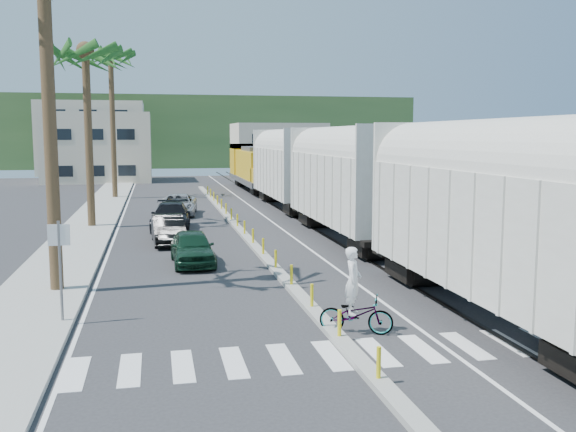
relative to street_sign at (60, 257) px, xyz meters
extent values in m
plane|color=#28282B|center=(7.30, -2.00, -1.97)|extent=(140.00, 140.00, 0.00)
cube|color=gray|center=(-1.20, 23.00, -1.90)|extent=(3.00, 90.00, 0.15)
cube|color=black|center=(11.58, 26.00, -1.94)|extent=(0.12, 100.00, 0.06)
cube|color=black|center=(13.02, 26.00, -1.94)|extent=(0.12, 100.00, 0.06)
cube|color=gray|center=(7.30, 18.00, -1.90)|extent=(0.45, 60.00, 0.15)
cylinder|color=yellow|center=(7.30, -6.00, -1.47)|extent=(0.10, 0.10, 0.70)
cylinder|color=yellow|center=(7.30, -3.00, -1.47)|extent=(0.10, 0.10, 0.70)
cylinder|color=yellow|center=(7.30, 0.00, -1.47)|extent=(0.10, 0.10, 0.70)
cylinder|color=yellow|center=(7.30, 3.00, -1.47)|extent=(0.10, 0.10, 0.70)
cylinder|color=yellow|center=(7.30, 6.00, -1.47)|extent=(0.10, 0.10, 0.70)
cylinder|color=yellow|center=(7.30, 9.00, -1.47)|extent=(0.10, 0.10, 0.70)
cylinder|color=yellow|center=(7.30, 12.00, -1.47)|extent=(0.10, 0.10, 0.70)
cylinder|color=yellow|center=(7.30, 15.00, -1.47)|extent=(0.10, 0.10, 0.70)
cylinder|color=yellow|center=(7.30, 18.00, -1.47)|extent=(0.10, 0.10, 0.70)
cylinder|color=yellow|center=(7.30, 21.00, -1.47)|extent=(0.10, 0.10, 0.70)
cylinder|color=yellow|center=(7.30, 24.00, -1.47)|extent=(0.10, 0.10, 0.70)
cylinder|color=yellow|center=(7.30, 27.00, -1.47)|extent=(0.10, 0.10, 0.70)
cylinder|color=yellow|center=(7.30, 30.00, -1.47)|extent=(0.10, 0.10, 0.70)
cylinder|color=yellow|center=(7.30, 33.00, -1.47)|extent=(0.10, 0.10, 0.70)
cylinder|color=yellow|center=(7.30, 36.00, -1.47)|extent=(0.10, 0.10, 0.70)
cylinder|color=yellow|center=(7.30, 39.00, -1.47)|extent=(0.10, 0.10, 0.70)
cube|color=silver|center=(7.30, -4.00, -1.97)|extent=(14.00, 2.20, 0.01)
cube|color=silver|center=(0.50, 23.00, -1.97)|extent=(0.12, 90.00, 0.01)
cube|color=silver|center=(9.80, 23.00, -1.97)|extent=(0.12, 90.00, 0.01)
cube|color=beige|center=(12.30, -1.96, 0.73)|extent=(3.00, 12.88, 3.40)
cylinder|color=beige|center=(12.30, -1.96, 2.43)|extent=(2.90, 12.58, 2.90)
cube|color=black|center=(12.30, -1.96, -1.47)|extent=(2.60, 12.88, 1.00)
cube|color=beige|center=(12.30, 13.04, 0.73)|extent=(3.00, 12.88, 3.40)
cylinder|color=beige|center=(12.30, 13.04, 2.43)|extent=(2.90, 12.58, 2.90)
cube|color=black|center=(12.30, 13.04, -1.47)|extent=(2.60, 12.88, 1.00)
cube|color=beige|center=(12.30, 28.04, 0.73)|extent=(3.00, 12.88, 3.40)
cylinder|color=beige|center=(12.30, 28.04, 2.43)|extent=(2.90, 12.58, 2.90)
cube|color=black|center=(12.30, 28.04, -1.47)|extent=(2.60, 12.88, 1.00)
cube|color=#4C4C4F|center=(12.30, 44.04, -0.92)|extent=(3.00, 17.00, 0.50)
cube|color=#CA8D13|center=(12.30, 43.04, 0.63)|extent=(2.70, 12.24, 2.60)
cube|color=#CA8D13|center=(12.30, 49.82, 0.93)|extent=(3.00, 3.74, 3.20)
cube|color=black|center=(12.30, 44.04, -1.52)|extent=(2.60, 13.60, 0.90)
cylinder|color=brown|center=(-0.70, 4.00, 3.53)|extent=(0.44, 0.44, 11.00)
cylinder|color=brown|center=(-1.00, 20.00, 3.03)|extent=(0.44, 0.44, 10.00)
sphere|color=#1A551C|center=(-1.00, 20.00, 8.18)|extent=(3.20, 3.20, 3.20)
cylinder|color=brown|center=(-0.70, 38.00, 4.03)|extent=(0.44, 0.44, 12.00)
sphere|color=#1A551C|center=(-0.70, 38.00, 10.18)|extent=(3.20, 3.20, 3.20)
cylinder|color=slate|center=(0.00, 0.00, -0.47)|extent=(0.08, 0.08, 3.00)
cube|color=silver|center=(0.00, 0.00, 0.63)|extent=(0.60, 0.04, 0.60)
cube|color=beige|center=(-3.70, 60.00, 2.03)|extent=(12.00, 10.00, 8.00)
cube|color=beige|center=(-5.70, 76.00, 3.03)|extent=(14.00, 12.00, 10.00)
cube|color=beige|center=(19.30, 68.00, 1.53)|extent=(12.00, 10.00, 7.00)
cube|color=#385628|center=(7.30, 98.00, 4.03)|extent=(80.00, 20.00, 12.00)
imported|color=black|center=(4.13, 8.00, -1.26)|extent=(1.96, 4.30, 1.43)
imported|color=black|center=(3.26, 13.50, -1.26)|extent=(1.96, 4.49, 1.43)
imported|color=black|center=(3.52, 18.30, -1.20)|extent=(2.92, 5.62, 1.54)
imported|color=#AFB1B4|center=(4.17, 25.13, -1.26)|extent=(3.42, 5.61, 1.42)
imported|color=#9EA0A5|center=(7.95, -2.41, -1.44)|extent=(2.18, 2.53, 1.06)
imported|color=silver|center=(7.85, -2.41, -0.50)|extent=(0.99, 0.93, 1.84)
camera|label=1|loc=(2.67, -18.64, 3.38)|focal=40.00mm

